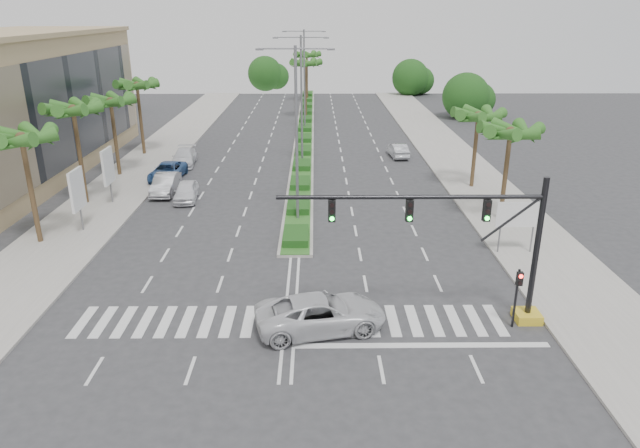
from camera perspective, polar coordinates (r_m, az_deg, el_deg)
The scene contains 28 objects.
ground at distance 28.02m, azimuth -3.03°, elevation -9.67°, with size 160.00×160.00×0.00m, color #333335.
footpath_right at distance 48.41m, azimuth 16.28°, elevation 2.91°, with size 6.00×120.00×0.15m, color gray.
footpath_left at distance 49.18m, azimuth -20.05°, elevation 2.75°, with size 6.00×120.00×0.15m, color gray.
median at distance 70.59m, azimuth -1.54°, elevation 9.16°, with size 2.20×75.00×0.20m, color gray.
median_grass at distance 70.57m, azimuth -1.54°, elevation 9.26°, with size 1.80×75.00×0.04m, color #2B6121.
building at distance 57.66m, azimuth -29.19°, elevation 9.97°, with size 12.00×36.00×12.00m, color tan.
signal_gantry at distance 27.61m, azimuth 16.45°, elevation -3.00°, with size 12.60×1.20×7.20m.
pedestrian_signal at distance 28.03m, azimuth 19.15°, elevation -6.15°, with size 0.28×0.36×3.00m.
direction_sign at distance 36.34m, azimuth 19.22°, elevation 0.70°, with size 2.70×0.11×3.40m.
billboard_near at distance 41.00m, azimuth -23.11°, elevation 3.14°, with size 0.18×2.10×4.35m.
billboard_far at distance 46.38m, azimuth -20.44°, elevation 5.39°, with size 0.18×2.10×4.35m.
palm_left_near at distance 39.21m, azimuth -27.66°, elevation 7.36°, with size 4.57×4.68×7.55m.
palm_left_mid at distance 46.29m, azimuth -23.44°, elevation 10.21°, with size 4.57×4.68×7.95m.
palm_left_far at distance 53.76m, azimuth -20.19°, elevation 11.24°, with size 4.57×4.68×7.35m.
palm_left_end at distance 61.25m, azimuth -17.82°, elevation 12.89°, with size 4.57×4.68×7.75m.
palm_right_near at distance 41.18m, azimuth 18.48°, elevation 8.49°, with size 4.57×4.68×7.05m.
palm_right_far at distance 48.73m, azimuth 15.52°, elevation 10.19°, with size 4.57×4.68×6.75m.
palm_median_a at distance 79.48m, azimuth -1.47°, elevation 15.61°, with size 4.57×4.68×8.05m.
palm_median_b at distance 94.43m, azimuth -1.33°, elevation 16.41°, with size 4.57×4.68×8.05m.
streetlight_near at distance 38.89m, azimuth -2.38°, elevation 9.77°, with size 5.10×0.25×12.00m.
streetlight_mid at distance 54.68m, azimuth -1.87°, elevation 12.93°, with size 5.10×0.25×12.00m.
streetlight_far at distance 70.56m, azimuth -1.58°, elevation 14.67°, with size 5.10×0.25×12.00m.
car_parked_a at distance 46.18m, azimuth -13.24°, elevation 3.21°, with size 1.72×4.28×1.46m, color white.
car_parked_b at distance 48.30m, azimuth -15.19°, elevation 3.88°, with size 1.68×4.83×1.59m, color #B2B1B6.
car_parked_c at distance 52.31m, azimuth -15.00°, elevation 5.09°, with size 2.46×5.32×1.48m, color #2D528A.
car_parked_d at distance 57.08m, azimuth -13.43°, elevation 6.51°, with size 2.10×5.16×1.50m, color silver.
car_crossing at distance 26.93m, azimuth 0.07°, elevation -8.91°, with size 2.81×6.10×1.70m, color silver.
car_right at distance 59.15m, azimuth 7.79°, elevation 7.33°, with size 1.49×4.26×1.40m, color silver.
Camera 1 is at (1.24, -24.17, 14.13)m, focal length 32.00 mm.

